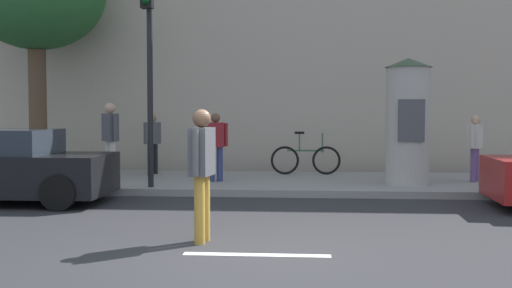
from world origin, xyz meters
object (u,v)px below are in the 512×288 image
object	(u,v)px
traffic_light	(148,44)
pedestrian_in_red_top	(215,141)
pedestrian_near_pole	(152,139)
poster_column	(408,121)
pedestrian_with_bag	(110,135)
pedestrian_with_backpack	(202,164)
parked_car_dark	(1,167)
pedestrian_tallest	(475,143)
bicycle_leaning	(306,159)

from	to	relation	value
traffic_light	pedestrian_in_red_top	bearing A→B (deg)	46.87
traffic_light	pedestrian_near_pole	world-z (taller)	traffic_light
poster_column	pedestrian_with_bag	world-z (taller)	poster_column
pedestrian_with_backpack	parked_car_dark	bearing A→B (deg)	144.03
pedestrian_tallest	bicycle_leaning	size ratio (longest dim) A/B	0.85
pedestrian_with_backpack	pedestrian_in_red_top	xyz separation A→B (m)	(-0.68, 5.87, 0.01)
traffic_light	pedestrian_with_backpack	size ratio (longest dim) A/B	2.52
pedestrian_with_backpack	poster_column	bearing A→B (deg)	57.27
pedestrian_with_backpack	pedestrian_tallest	bearing A→B (deg)	50.20
pedestrian_in_red_top	traffic_light	bearing A→B (deg)	-133.13
pedestrian_near_pole	pedestrian_tallest	size ratio (longest dim) A/B	1.02
traffic_light	pedestrian_tallest	distance (m)	7.60
traffic_light	parked_car_dark	world-z (taller)	traffic_light
bicycle_leaning	parked_car_dark	bearing A→B (deg)	-143.14
pedestrian_with_backpack	traffic_light	bearing A→B (deg)	112.42
poster_column	parked_car_dark	world-z (taller)	poster_column
poster_column	pedestrian_with_bag	xyz separation A→B (m)	(-6.74, 0.34, -0.34)
pedestrian_with_backpack	pedestrian_in_red_top	size ratio (longest dim) A/B	1.14
pedestrian_near_pole	parked_car_dark	world-z (taller)	pedestrian_near_pole
poster_column	pedestrian_near_pole	size ratio (longest dim) A/B	1.79
pedestrian_tallest	parked_car_dark	bearing A→B (deg)	-162.37
pedestrian_with_backpack	bicycle_leaning	bearing A→B (deg)	79.65
pedestrian_with_backpack	pedestrian_tallest	xyz separation A→B (m)	(5.21, 6.26, -0.03)
poster_column	parked_car_dark	size ratio (longest dim) A/B	0.68
pedestrian_tallest	poster_column	bearing A→B (deg)	-157.48
pedestrian_with_bag	pedestrian_tallest	world-z (taller)	pedestrian_with_bag
traffic_light	pedestrian_with_backpack	xyz separation A→B (m)	(1.89, -4.58, -2.09)
poster_column	pedestrian_with_backpack	bearing A→B (deg)	-122.73
traffic_light	parked_car_dark	xyz separation A→B (m)	(-2.52, -1.38, -2.46)
traffic_light	poster_column	size ratio (longest dim) A/B	1.62
poster_column	pedestrian_with_backpack	world-z (taller)	poster_column
pedestrian_in_red_top	pedestrian_with_bag	distance (m)	2.48
bicycle_leaning	parked_car_dark	world-z (taller)	parked_car_dark
pedestrian_near_pole	parked_car_dark	size ratio (longest dim) A/B	0.38
traffic_light	pedestrian_with_backpack	bearing A→B (deg)	-67.58
poster_column	bicycle_leaning	xyz separation A→B (m)	(-2.21, 1.95, -1.01)
poster_column	pedestrian_tallest	bearing A→B (deg)	22.52
pedestrian_in_red_top	pedestrian_near_pole	distance (m)	2.32
pedestrian_near_pole	pedestrian_tallest	distance (m)	7.79
pedestrian_with_bag	pedestrian_tallest	xyz separation A→B (m)	(8.37, 0.33, -0.19)
pedestrian_near_pole	parked_car_dark	distance (m)	4.53
pedestrian_with_backpack	pedestrian_near_pole	bearing A→B (deg)	108.96
pedestrian_near_pole	pedestrian_in_red_top	bearing A→B (deg)	-38.06
poster_column	pedestrian_tallest	world-z (taller)	poster_column
pedestrian_near_pole	pedestrian_tallest	xyz separation A→B (m)	(7.72, -1.04, -0.02)
pedestrian_with_bag	parked_car_dark	world-z (taller)	pedestrian_with_bag
pedestrian_near_pole	bicycle_leaning	world-z (taller)	pedestrian_near_pole
pedestrian_in_red_top	bicycle_leaning	size ratio (longest dim) A/B	0.88
pedestrian_in_red_top	pedestrian_near_pole	size ratio (longest dim) A/B	1.01
parked_car_dark	pedestrian_in_red_top	bearing A→B (deg)	35.57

